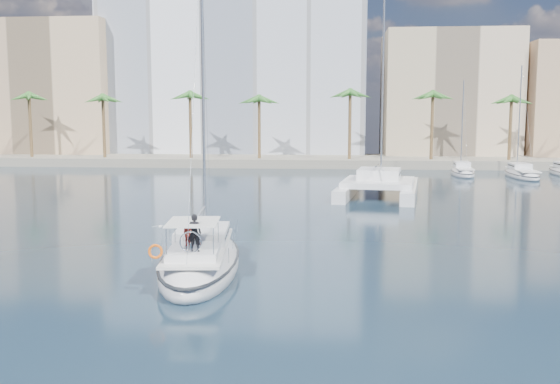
{
  "coord_description": "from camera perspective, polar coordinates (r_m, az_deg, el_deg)",
  "views": [
    {
      "loc": [
        3.93,
        -30.85,
        7.65
      ],
      "look_at": [
        1.24,
        1.5,
        3.51
      ],
      "focal_mm": 40.0,
      "sensor_mm": 36.0,
      "label": 1
    }
  ],
  "objects": [
    {
      "name": "building_modern",
      "position": [
        105.26,
        -4.04,
        10.72
      ],
      "size": [
        42.0,
        16.0,
        28.0
      ],
      "primitive_type": "cube",
      "color": "white",
      "rests_on": "ground"
    },
    {
      "name": "ground",
      "position": [
        32.03,
        -2.45,
        -6.55
      ],
      "size": [
        160.0,
        160.0,
        0.0
      ],
      "primitive_type": "plane",
      "color": "black",
      "rests_on": "ground"
    },
    {
      "name": "moored_yacht_b",
      "position": [
        79.51,
        21.22,
        1.26
      ],
      "size": [
        3.32,
        10.83,
        13.72
      ],
      "primitive_type": null,
      "rotation": [
        0.0,
        0.0,
        -0.02
      ],
      "color": "silver",
      "rests_on": "ground"
    },
    {
      "name": "palm_centre",
      "position": [
        87.98,
        2.21,
        8.98
      ],
      "size": [
        3.6,
        3.6,
        12.3
      ],
      "color": "brown",
      "rests_on": "ground"
    },
    {
      "name": "palm_left",
      "position": [
        95.72,
        -18.81,
        8.47
      ],
      "size": [
        3.6,
        3.6,
        12.3
      ],
      "color": "brown",
      "rests_on": "ground"
    },
    {
      "name": "quay",
      "position": [
        92.2,
        2.29,
        2.88
      ],
      "size": [
        120.0,
        14.0,
        1.2
      ],
      "primitive_type": "cube",
      "color": "gray",
      "rests_on": "ground"
    },
    {
      "name": "palm_right",
      "position": [
        92.89,
        23.9,
        8.28
      ],
      "size": [
        3.6,
        3.6,
        12.3
      ],
      "color": "brown",
      "rests_on": "ground"
    },
    {
      "name": "main_sloop",
      "position": [
        30.66,
        -7.29,
        -6.21
      ],
      "size": [
        4.86,
        12.0,
        17.36
      ],
      "rotation": [
        0.0,
        0.0,
        0.1
      ],
      "color": "silver",
      "rests_on": "ground"
    },
    {
      "name": "catamaran",
      "position": [
        58.3,
        9.03,
        0.82
      ],
      "size": [
        8.81,
        14.51,
        19.68
      ],
      "rotation": [
        0.0,
        0.0,
        -0.15
      ],
      "color": "silver",
      "rests_on": "ground"
    },
    {
      "name": "seagull",
      "position": [
        39.36,
        -10.89,
        -3.12
      ],
      "size": [
        1.05,
        0.45,
        0.19
      ],
      "color": "silver",
      "rests_on": "ground"
    },
    {
      "name": "building_beige",
      "position": [
        102.48,
        15.07,
        8.34
      ],
      "size": [
        20.0,
        14.0,
        20.0
      ],
      "primitive_type": "cube",
      "color": "#C3AA8C",
      "rests_on": "ground"
    },
    {
      "name": "building_tan_left",
      "position": [
        109.96,
        -20.18,
        8.58
      ],
      "size": [
        22.0,
        14.0,
        22.0
      ],
      "primitive_type": "cube",
      "color": "tan",
      "rests_on": "ground"
    },
    {
      "name": "moored_yacht_a",
      "position": [
        79.86,
        16.34,
        1.48
      ],
      "size": [
        3.37,
        9.52,
        11.9
      ],
      "primitive_type": null,
      "rotation": [
        0.0,
        0.0,
        -0.07
      ],
      "color": "silver",
      "rests_on": "ground"
    }
  ]
}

